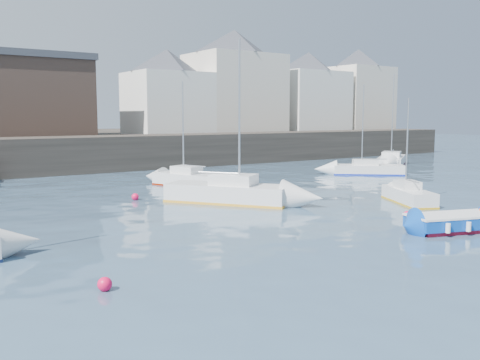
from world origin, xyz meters
TOP-DOWN VIEW (x-y plane):
  - water at (0.00, 0.00)m, footprint 220.00×220.00m
  - quay_wall at (0.00, 35.00)m, footprint 90.00×5.00m
  - land_strip at (0.00, 53.00)m, footprint 90.00×32.00m
  - bldg_east_a at (20.00, 42.00)m, footprint 13.36×13.36m
  - bldg_east_b at (31.00, 41.50)m, footprint 11.88×11.88m
  - bldg_east_c at (40.00, 41.50)m, footprint 11.14×11.14m
  - bldg_east_d at (11.00, 41.50)m, footprint 11.14×11.14m
  - blue_dinghy at (4.22, 2.58)m, footprint 4.14×2.75m
  - sailboat_b at (0.62, 14.02)m, footprint 5.73×6.87m
  - sailboat_c at (8.70, 8.33)m, footprint 3.26×4.50m
  - sailboat_d at (17.94, 19.51)m, footprint 5.54×5.05m
  - sailboat_f at (2.24, 21.29)m, footprint 3.46×5.69m
  - sailboat_g at (25.82, 23.63)m, footprint 6.86×5.68m
  - buoy_near at (-10.38, 3.50)m, footprint 0.40×0.40m
  - buoy_mid at (4.84, 5.37)m, footprint 0.40×0.40m
  - buoy_far at (-3.22, 17.81)m, footprint 0.41×0.41m

SIDE VIEW (x-z plane):
  - water at x=0.00m, z-range 0.00..0.00m
  - buoy_near at x=-10.38m, z-range -0.20..0.20m
  - buoy_mid at x=4.84m, z-range -0.20..0.20m
  - buoy_far at x=-3.22m, z-range -0.20..0.20m
  - blue_dinghy at x=4.22m, z-range 0.04..0.77m
  - sailboat_c at x=8.70m, z-range -2.43..3.30m
  - sailboat_d at x=17.94m, z-range -3.19..4.07m
  - sailboat_g at x=25.82m, z-range -3.83..4.81m
  - sailboat_f at x=2.24m, z-range -3.03..4.02m
  - sailboat_b at x=0.62m, z-range -3.83..4.98m
  - land_strip at x=0.00m, z-range 0.00..2.80m
  - quay_wall at x=0.00m, z-range 0.00..3.00m
  - bldg_east_d at x=11.00m, z-range 2.89..11.84m
  - bldg_east_b at x=31.00m, z-range 2.89..12.84m
  - bldg_east_c at x=40.00m, z-range 2.90..13.85m
  - bldg_east_a at x=20.00m, z-range 2.91..14.71m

